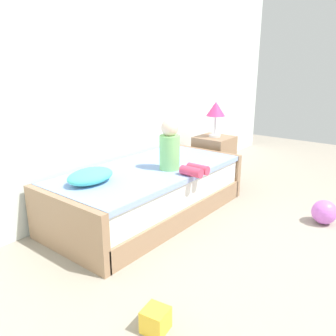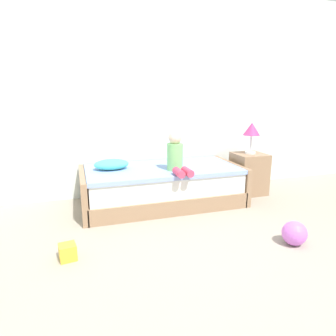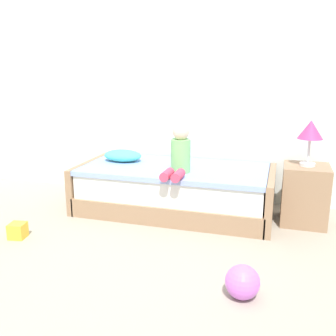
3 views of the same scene
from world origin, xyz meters
name	(u,v)px [view 3 (image 3 of 3)]	position (x,y,z in m)	size (l,w,h in m)	color
ground_plane	(98,321)	(0.00, 0.00, 0.00)	(9.20, 9.20, 0.00)	#9E9384
wall_rear	(195,76)	(0.00, 2.60, 1.45)	(7.20, 0.10, 2.90)	silver
bed	(175,189)	(-0.07, 2.00, 0.25)	(2.11, 1.00, 0.50)	#997556
nightstand	(305,195)	(1.28, 2.04, 0.30)	(0.44, 0.44, 0.60)	#997556
table_lamp	(310,132)	(1.28, 2.04, 0.94)	(0.24, 0.24, 0.45)	silver
child_figure	(179,153)	(0.05, 1.77, 0.70)	(0.20, 0.51, 0.50)	#7FC672
pillow	(123,156)	(-0.72, 2.10, 0.56)	(0.44, 0.30, 0.13)	#4CCCBC
toy_ball	(242,282)	(0.83, 0.51, 0.12)	(0.24, 0.24, 0.24)	#CC66D8
toy_block	(18,231)	(-1.27, 0.89, 0.07)	(0.14, 0.14, 0.14)	yellow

